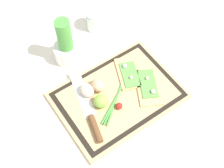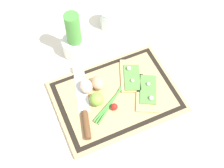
# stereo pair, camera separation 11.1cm
# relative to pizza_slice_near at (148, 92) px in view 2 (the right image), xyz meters

# --- Properties ---
(ground_plane) EXTENTS (6.00, 6.00, 0.00)m
(ground_plane) POSITION_rel_pizza_slice_near_xyz_m (-0.11, 0.04, -0.02)
(ground_plane) COLOR silver
(cutting_board) EXTENTS (0.43, 0.31, 0.02)m
(cutting_board) POSITION_rel_pizza_slice_near_xyz_m (-0.11, 0.04, -0.01)
(cutting_board) COLOR tan
(cutting_board) RESTS_ON ground_plane
(pizza_slice_near) EXTENTS (0.14, 0.17, 0.02)m
(pizza_slice_near) POSITION_rel_pizza_slice_near_xyz_m (0.00, 0.00, 0.00)
(pizza_slice_near) COLOR tan
(pizza_slice_near) RESTS_ON cutting_board
(pizza_slice_far) EXTENTS (0.13, 0.16, 0.02)m
(pizza_slice_far) POSITION_rel_pizza_slice_near_xyz_m (-0.02, 0.09, 0.00)
(pizza_slice_far) COLOR tan
(pizza_slice_far) RESTS_ON cutting_board
(knife) EXTENTS (0.10, 0.30, 0.02)m
(knife) POSITION_rel_pizza_slice_near_xyz_m (-0.24, 0.02, 0.00)
(knife) COLOR silver
(knife) RESTS_ON cutting_board
(egg_brown) EXTENTS (0.04, 0.06, 0.04)m
(egg_brown) POSITION_rel_pizza_slice_near_xyz_m (-0.15, 0.10, 0.02)
(egg_brown) COLOR tan
(egg_brown) RESTS_ON cutting_board
(egg_pink) EXTENTS (0.04, 0.06, 0.04)m
(egg_pink) POSITION_rel_pizza_slice_near_xyz_m (-0.19, 0.10, 0.02)
(egg_pink) COLOR beige
(egg_pink) RESTS_ON cutting_board
(lime) EXTENTS (0.05, 0.05, 0.05)m
(lime) POSITION_rel_pizza_slice_near_xyz_m (-0.18, 0.04, 0.02)
(lime) COLOR #7FB742
(lime) RESTS_ON cutting_board
(cherry_tomato_red) EXTENTS (0.02, 0.02, 0.02)m
(cherry_tomato_red) POSITION_rel_pizza_slice_near_xyz_m (-0.14, -0.01, 0.01)
(cherry_tomato_red) COLOR red
(cherry_tomato_red) RESTS_ON cutting_board
(scallion_bunch) EXTENTS (0.23, 0.17, 0.01)m
(scallion_bunch) POSITION_rel_pizza_slice_near_xyz_m (-0.10, 0.04, -0.00)
(scallion_bunch) COLOR #47933D
(scallion_bunch) RESTS_ON cutting_board
(herb_pot) EXTENTS (0.10, 0.10, 0.20)m
(herb_pot) POSITION_rel_pizza_slice_near_xyz_m (-0.17, 0.29, 0.05)
(herb_pot) COLOR white
(herb_pot) RESTS_ON ground_plane
(sauce_jar) EXTENTS (0.08, 0.08, 0.09)m
(sauce_jar) POSITION_rel_pizza_slice_near_xyz_m (0.01, 0.36, 0.01)
(sauce_jar) COLOR silver
(sauce_jar) RESTS_ON ground_plane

